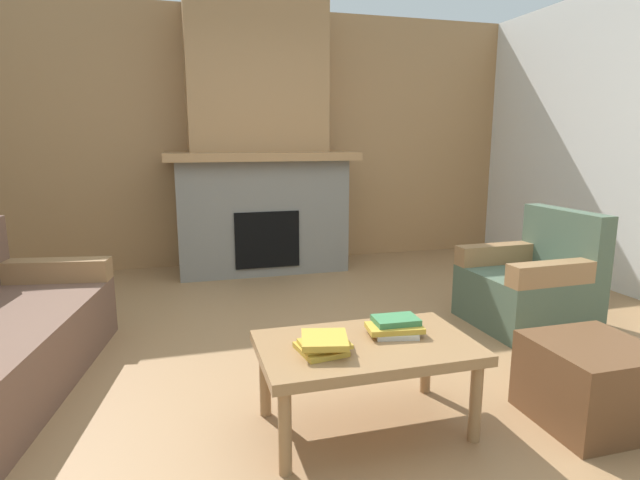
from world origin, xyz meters
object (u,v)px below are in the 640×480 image
Objects in this scene: fireplace at (259,158)px; coffee_table at (366,353)px; ottoman at (590,383)px; armchair at (532,286)px.

fireplace is 3.30m from coffee_table.
coffee_table is at bearing 167.27° from ottoman.
fireplace is at bearing 89.51° from coffee_table.
coffee_table is 1.92× the size of ottoman.
fireplace is 3.18× the size of armchair.
fireplace is 3.73m from ottoman.
armchair is at bearing -53.37° from fireplace.
fireplace is at bearing 106.82° from ottoman.
coffee_table reaches higher than ottoman.
armchair is 1.37m from ottoman.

